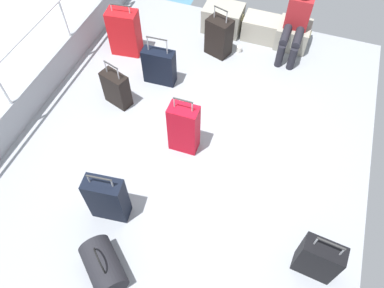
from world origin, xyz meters
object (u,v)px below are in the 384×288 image
suitcase_3 (116,89)px  suitcase_0 (318,259)px  cargo_crate_1 (261,28)px  suitcase_2 (125,32)px  duffel_bag (103,266)px  cargo_crate_2 (293,35)px  suitcase_5 (159,67)px  suitcase_4 (184,128)px  passenger_seated (296,21)px  paper_cup (239,49)px  suitcase_6 (107,199)px  suitcase_1 (219,37)px  cargo_crate_0 (223,18)px

suitcase_3 → suitcase_0: bearing=-26.1°
cargo_crate_1 → suitcase_2: 2.14m
suitcase_2 → duffel_bag: 3.41m
cargo_crate_2 → suitcase_5: (-1.63, -1.45, 0.09)m
suitcase_0 → suitcase_4: (-1.76, 1.01, 0.07)m
passenger_seated → suitcase_2: bearing=-160.2°
paper_cup → suitcase_0: bearing=-62.0°
cargo_crate_2 → suitcase_0: suitcase_0 is taller
passenger_seated → suitcase_0: passenger_seated is taller
duffel_bag → suitcase_6: bearing=111.5°
suitcase_1 → suitcase_5: size_ratio=1.02×
cargo_crate_1 → suitcase_4: (-0.40, -2.43, 0.18)m
passenger_seated → suitcase_3: bearing=-137.3°
suitcase_6 → cargo_crate_0: bearing=86.7°
suitcase_0 → suitcase_6: 2.21m
suitcase_4 → cargo_crate_1: bearing=80.7°
duffel_bag → cargo_crate_1: bearing=81.8°
paper_cup → suitcase_1: bearing=-157.2°
suitcase_3 → paper_cup: suitcase_3 is taller
suitcase_6 → suitcase_0: bearing=3.1°
suitcase_3 → suitcase_4: (1.12, -0.40, 0.10)m
suitcase_1 → suitcase_5: suitcase_1 is taller
suitcase_0 → suitcase_6: bearing=-176.9°
cargo_crate_0 → suitcase_6: bearing=-93.3°
suitcase_4 → suitcase_6: suitcase_4 is taller
suitcase_4 → duffel_bag: suitcase_4 is taller
cargo_crate_1 → passenger_seated: passenger_seated is taller
suitcase_1 → suitcase_4: size_ratio=0.90×
cargo_crate_1 → suitcase_1: (-0.53, -0.58, 0.12)m
suitcase_2 → suitcase_4: size_ratio=0.95×
cargo_crate_1 → cargo_crate_2: (0.50, 0.00, 0.00)m
passenger_seated → suitcase_6: (-1.34, -3.39, -0.23)m
suitcase_2 → passenger_seated: bearing=19.8°
suitcase_6 → duffel_bag: bearing=-68.5°
cargo_crate_1 → suitcase_4: size_ratio=0.70×
cargo_crate_2 → suitcase_0: bearing=-75.9°
suitcase_1 → suitcase_2: size_ratio=0.95×
paper_cup → suitcase_6: bearing=-101.2°
suitcase_2 → suitcase_5: 0.85m
suitcase_2 → cargo_crate_2: bearing=23.5°
duffel_bag → paper_cup: size_ratio=6.11×
suitcase_1 → duffel_bag: bearing=-91.1°
cargo_crate_2 → suitcase_0: size_ratio=0.73×
suitcase_2 → suitcase_5: suitcase_2 is taller
suitcase_2 → suitcase_6: (1.02, -2.54, -0.03)m
cargo_crate_1 → passenger_seated: bearing=-19.5°
cargo_crate_2 → suitcase_5: bearing=-138.4°
suitcase_2 → suitcase_5: size_ratio=1.07×
cargo_crate_1 → duffel_bag: (-0.60, -4.18, -0.01)m
cargo_crate_0 → cargo_crate_2: cargo_crate_0 is taller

